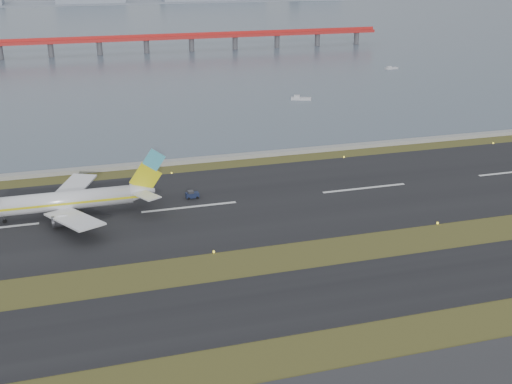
{
  "coord_description": "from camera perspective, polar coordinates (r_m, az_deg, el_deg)",
  "views": [
    {
      "loc": [
        -22.04,
        -92.99,
        50.19
      ],
      "look_at": [
        12.13,
        22.0,
        5.06
      ],
      "focal_mm": 45.0,
      "sensor_mm": 36.0,
      "label": 1
    }
  ],
  "objects": [
    {
      "name": "pushback_tug",
      "position": [
        139.21,
        -5.71,
        -0.24
      ],
      "size": [
        2.81,
        1.71,
        1.78
      ],
      "rotation": [
        0.0,
        0.0,
        0.02
      ],
      "color": "#151D3A",
      "rests_on": "ground"
    },
    {
      "name": "workboat_far",
      "position": [
        302.15,
        11.91,
        10.72
      ],
      "size": [
        6.45,
        3.05,
        1.5
      ],
      "rotation": [
        0.0,
        0.0,
        0.19
      ],
      "color": "silver",
      "rests_on": "ground"
    },
    {
      "name": "runway_strip",
      "position": [
        134.63,
        -5.93,
        -1.36
      ],
      "size": [
        1000.0,
        45.0,
        0.1
      ],
      "primitive_type": "cube",
      "color": "black",
      "rests_on": "ground"
    },
    {
      "name": "bay_water",
      "position": [
        555.7,
        -14.7,
        14.79
      ],
      "size": [
        1400.0,
        800.0,
        1.3
      ],
      "primitive_type": "cube",
      "color": "#43535F",
      "rests_on": "ground"
    },
    {
      "name": "ground",
      "position": [
        107.94,
        -2.87,
        -7.12
      ],
      "size": [
        1000.0,
        1000.0,
        0.0
      ],
      "primitive_type": "plane",
      "color": "#3D4719",
      "rests_on": "ground"
    },
    {
      "name": "workboat_near",
      "position": [
        233.53,
        3.97,
        8.3
      ],
      "size": [
        7.51,
        4.78,
        1.74
      ],
      "rotation": [
        0.0,
        0.0,
        -0.38
      ],
      "color": "silver",
      "rests_on": "ground"
    },
    {
      "name": "airliner",
      "position": [
        133.58,
        -16.3,
        -0.73
      ],
      "size": [
        38.52,
        32.89,
        12.8
      ],
      "color": "white",
      "rests_on": "ground"
    },
    {
      "name": "seawall",
      "position": [
        162.36,
        -7.96,
        2.59
      ],
      "size": [
        1000.0,
        2.5,
        1.0
      ],
      "primitive_type": "cube",
      "color": "#979691",
      "rests_on": "ground"
    },
    {
      "name": "red_pier",
      "position": [
        348.21,
        -9.75,
        13.25
      ],
      "size": [
        260.0,
        5.0,
        10.2
      ],
      "color": "red",
      "rests_on": "ground"
    },
    {
      "name": "taxiway_strip",
      "position": [
        97.77,
        -1.16,
        -10.24
      ],
      "size": [
        1000.0,
        18.0,
        0.1
      ],
      "primitive_type": "cube",
      "color": "black",
      "rests_on": "ground"
    }
  ]
}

